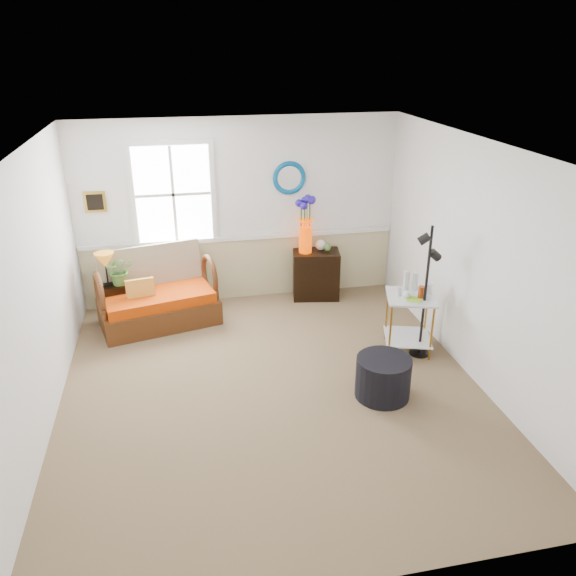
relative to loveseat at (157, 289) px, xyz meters
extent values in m
cube|color=brown|center=(1.21, -1.87, -0.49)|extent=(4.50, 5.00, 0.01)
cube|color=white|center=(1.21, -1.87, 2.11)|extent=(4.50, 5.00, 0.01)
cube|color=white|center=(1.21, 0.63, 0.81)|extent=(4.50, 0.01, 2.60)
cube|color=white|center=(1.21, -4.37, 0.81)|extent=(4.50, 0.01, 2.60)
cube|color=white|center=(-1.04, -1.87, 0.81)|extent=(0.01, 5.00, 2.60)
cube|color=white|center=(3.46, -1.87, 0.81)|extent=(0.01, 5.00, 2.60)
cube|color=#C0B585|center=(1.21, 0.61, -0.04)|extent=(4.46, 0.02, 0.90)
cube|color=white|center=(1.21, 0.60, 0.43)|extent=(4.46, 0.04, 0.06)
cube|color=#B68A2A|center=(-0.71, 0.61, 1.06)|extent=(0.28, 0.03, 0.28)
torus|color=#0281BE|center=(1.91, 0.61, 1.26)|extent=(0.47, 0.07, 0.47)
imported|color=#4B843A|center=(-0.45, 0.11, 0.22)|extent=(0.44, 0.47, 0.31)
cylinder|color=black|center=(2.34, -2.23, -0.27)|extent=(0.77, 0.77, 0.45)
camera|label=1|loc=(0.34, -6.98, 3.01)|focal=35.00mm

